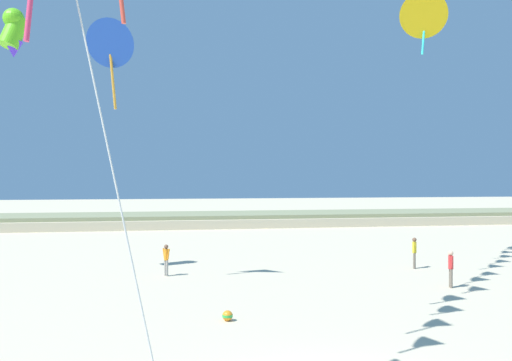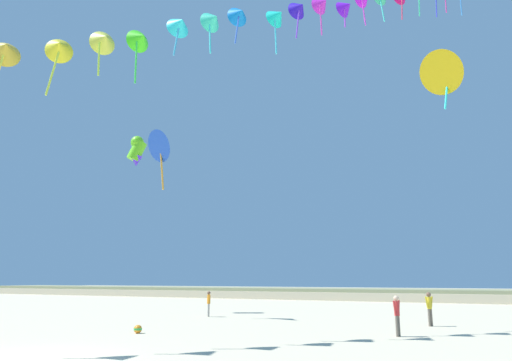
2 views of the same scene
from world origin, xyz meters
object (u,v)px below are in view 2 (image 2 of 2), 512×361
object	(u,v)px
person_near_left	(429,306)
person_near_right	(397,313)
large_kite_outer_drift	(444,71)
person_mid_center	(209,302)
beach_ball	(138,329)
large_kite_low_lead	(137,150)
large_kite_high_solo	(163,145)

from	to	relation	value
person_near_left	person_near_right	world-z (taller)	person_near_left
person_near_right	large_kite_outer_drift	bearing A→B (deg)	71.41
person_mid_center	beach_ball	size ratio (longest dim) A/B	4.35
person_mid_center	large_kite_low_lead	distance (m)	13.42
person_near_left	person_mid_center	distance (m)	13.23
person_mid_center	large_kite_low_lead	size ratio (longest dim) A/B	0.65
large_kite_low_lead	beach_ball	world-z (taller)	large_kite_low_lead
person_mid_center	beach_ball	xyz separation A→B (m)	(1.95, -8.99, -0.73)
person_mid_center	person_near_right	bearing A→B (deg)	-22.51
large_kite_high_solo	large_kite_outer_drift	xyz separation A→B (m)	(17.27, 4.36, 3.52)
large_kite_outer_drift	beach_ball	size ratio (longest dim) A/B	10.61
large_kite_low_lead	large_kite_outer_drift	xyz separation A→B (m)	(22.24, 1.20, 2.41)
large_kite_high_solo	beach_ball	world-z (taller)	large_kite_high_solo
person_near_left	large_kite_high_solo	world-z (taller)	large_kite_high_solo
large_kite_high_solo	large_kite_outer_drift	bearing A→B (deg)	14.17
person_near_right	person_mid_center	xyz separation A→B (m)	(-12.44, 5.15, -0.05)
person_near_right	person_mid_center	bearing A→B (deg)	157.49
beach_ball	large_kite_low_lead	bearing A→B (deg)	133.25
large_kite_low_lead	beach_ball	distance (m)	18.07
large_kite_high_solo	beach_ball	size ratio (longest dim) A/B	11.52
person_mid_center	large_kite_outer_drift	xyz separation A→B (m)	(14.88, 2.10, 13.60)
large_kite_high_solo	person_near_left	bearing A→B (deg)	7.91
person_mid_center	large_kite_high_solo	distance (m)	10.60
person_near_right	beach_ball	xyz separation A→B (m)	(-10.49, -3.84, -0.78)
person_near_left	large_kite_low_lead	distance (m)	23.42
large_kite_low_lead	large_kite_outer_drift	world-z (taller)	large_kite_outer_drift
large_kite_low_lead	large_kite_high_solo	distance (m)	5.99
person_near_left	large_kite_high_solo	size ratio (longest dim) A/B	0.40
large_kite_outer_drift	person_near_left	bearing A→B (deg)	-127.04
person_near_right	person_mid_center	world-z (taller)	person_near_right
person_near_right	large_kite_outer_drift	world-z (taller)	large_kite_outer_drift
person_near_left	large_kite_outer_drift	size ratio (longest dim) A/B	0.44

